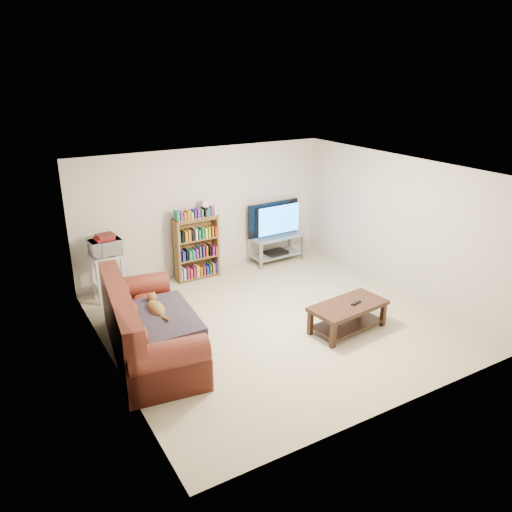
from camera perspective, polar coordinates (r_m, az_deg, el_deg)
floor at (r=7.91m, az=2.10°, el=-7.55°), size 5.00×5.00×0.00m
ceiling at (r=7.10m, az=2.35°, el=9.77°), size 5.00×5.00×0.00m
wall_back at (r=9.53m, az=-5.86°, el=5.09°), size 5.00×0.00×5.00m
wall_front at (r=5.65m, az=15.97°, el=-6.90°), size 5.00×0.00×5.00m
wall_left at (r=6.53m, az=-16.71°, el=-3.17°), size 0.00×5.00×5.00m
wall_right at (r=8.95m, az=15.90°, el=3.37°), size 0.00×5.00×5.00m
sofa at (r=7.09m, az=-12.64°, el=-8.44°), size 1.34×2.50×1.01m
blanket at (r=6.87m, az=-10.94°, el=-7.09°), size 0.98×1.24×0.20m
cat at (r=7.03m, az=-11.35°, el=-5.89°), size 0.34×0.68×0.19m
coffee_table at (r=7.68m, az=10.45°, el=-6.31°), size 1.25×0.73×0.43m
remote at (r=7.66m, az=11.37°, el=-5.26°), size 0.20×0.10×0.02m
tv_stand at (r=10.21m, az=2.33°, el=1.37°), size 1.12×0.55×0.55m
television at (r=10.05m, az=2.37°, el=4.18°), size 1.19×0.22×0.68m
dvd_player at (r=10.27m, az=2.31°, el=0.42°), size 0.46×0.33×0.06m
bookshelf at (r=9.36m, az=-6.81°, el=1.05°), size 0.84×0.28×1.20m
shelf_clutter at (r=9.20m, az=-6.47°, el=5.22°), size 0.61×0.20×0.28m
microwave_stand at (r=8.82m, az=-16.56°, el=-1.68°), size 0.53×0.40×0.81m
microwave at (r=8.67m, az=-16.85°, el=0.94°), size 0.52×0.37×0.28m
game_boxes at (r=8.62m, az=-16.96°, el=1.96°), size 0.31×0.28×0.05m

